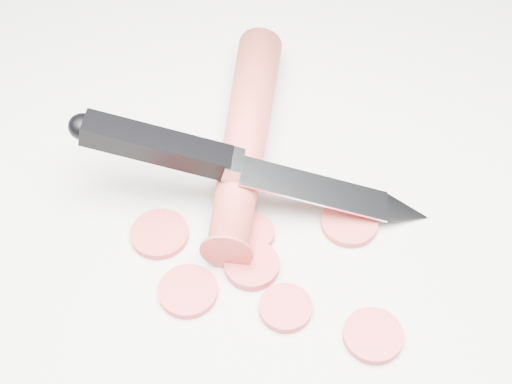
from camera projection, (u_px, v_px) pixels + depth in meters
ground at (185, 220)px, 0.50m from camera, size 2.40×2.40×0.00m
carrot at (246, 136)px, 0.53m from camera, size 0.15×0.19×0.03m
carrot_slice_0 at (188, 291)px, 0.46m from camera, size 0.04×0.04×0.01m
carrot_slice_1 at (253, 233)px, 0.49m from camera, size 0.03×0.03×0.01m
carrot_slice_2 at (252, 265)px, 0.47m from camera, size 0.04×0.04×0.01m
carrot_slice_3 at (285, 308)px, 0.45m from camera, size 0.03×0.03×0.01m
carrot_slice_4 at (349, 223)px, 0.50m from camera, size 0.04×0.04×0.01m
carrot_slice_5 at (160, 234)px, 0.49m from camera, size 0.04×0.04×0.01m
carrot_slice_6 at (373, 335)px, 0.44m from camera, size 0.04×0.04×0.01m
kitchen_knife at (254, 167)px, 0.48m from camera, size 0.22×0.17×0.07m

